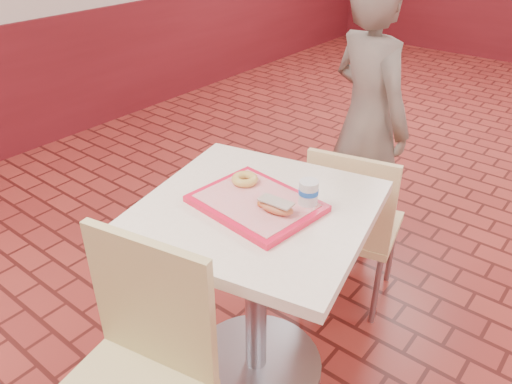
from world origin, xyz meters
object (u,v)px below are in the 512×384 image
Objects in this scene: main_table at (256,266)px; customer at (368,121)px; ring_donut at (245,179)px; chair_main_front at (134,372)px; serving_tray at (256,203)px; paper_cup at (308,192)px; long_john_donut at (275,206)px; chair_main_back at (352,221)px.

customer reaches higher than main_table.
chair_main_front is at bearing -80.25° from ring_donut.
serving_tray is at bearing 0.00° from main_table.
paper_cup is at bearing 32.74° from serving_tray.
chair_main_front reaches higher than ring_donut.
main_table is at bearing 170.63° from long_john_donut.
serving_tray is (0.00, 0.00, 0.29)m from main_table.
chair_main_front reaches higher than main_table.
long_john_donut reaches higher than chair_main_back.
chair_main_back is at bearing 82.87° from main_table.
customer is at bearing 92.11° from ring_donut.
paper_cup reaches higher than main_table.
paper_cup reaches higher than serving_tray.
serving_tray is (-0.01, 0.61, 0.32)m from chair_main_front.
long_john_donut is (0.10, -0.02, 0.03)m from serving_tray.
main_table is at bearing 180.00° from serving_tray.
main_table is 8.42× the size of ring_donut.
chair_main_back is at bearing 91.64° from long_john_donut.
chair_main_front is 0.77m from ring_donut.
main_table is at bearing 78.79° from chair_main_front.
customer is 15.23× the size of ring_donut.
customer is at bearing 106.30° from paper_cup.
serving_tray reaches higher than chair_main_back.
long_john_donut is at bearing 124.70° from customer.
main_table is 0.87× the size of chair_main_front.
ring_donut is (0.04, -1.08, 0.12)m from customer.
serving_tray is (0.15, -1.15, 0.09)m from customer.
long_john_donut is at bearing -22.55° from ring_donut.
ring_donut is 0.69× the size of long_john_donut.
chair_main_front is 0.82m from paper_cup.
ring_donut is 1.15× the size of paper_cup.
customer is 10.48× the size of long_john_donut.
ring_donut is at bearing 88.05° from chair_main_front.
paper_cup is at bearing 63.28° from long_john_donut.
long_john_donut is (0.09, 0.59, 0.35)m from chair_main_front.
serving_tray is at bearing 69.04° from chair_main_back.
paper_cup is at bearing 66.34° from chair_main_front.
ring_donut is at bearing 114.78° from customer.
paper_cup reaches higher than long_john_donut.
serving_tray is (-0.08, -0.63, 0.37)m from chair_main_back.
long_john_donut is 1.67× the size of paper_cup.
chair_main_front is at bearing -101.95° from paper_cup.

